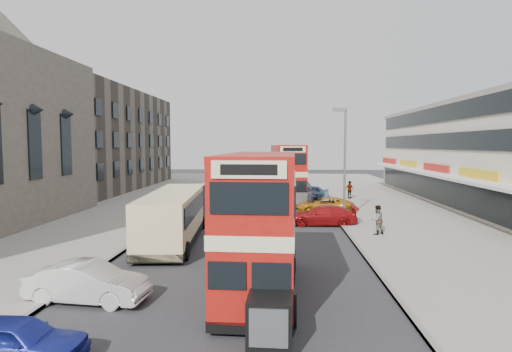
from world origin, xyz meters
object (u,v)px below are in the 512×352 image
at_px(car_right_a, 323,215).
at_px(car_right_c, 308,192).
at_px(coach, 174,215).
at_px(pedestrian_far, 350,190).
at_px(car_left_front, 88,282).
at_px(bus_main, 260,223).
at_px(car_right_b, 324,205).
at_px(car_left_near, 16,341).
at_px(pedestrian_near, 377,220).
at_px(bus_second, 288,173).
at_px(street_lamp, 344,155).
at_px(cyclist, 311,204).

height_order(car_right_a, car_right_c, car_right_c).
xyz_separation_m(coach, pedestrian_far, (12.94, 18.93, -0.54)).
bearing_deg(car_left_front, bus_main, -72.25).
distance_m(car_right_b, car_right_c, 8.70).
xyz_separation_m(car_left_near, pedestrian_near, (12.44, 15.29, 0.44)).
xyz_separation_m(pedestrian_near, pedestrian_far, (1.16, 16.96, -0.02)).
bearing_deg(bus_second, coach, 63.39).
relative_size(street_lamp, pedestrian_near, 4.55).
xyz_separation_m(bus_second, pedestrian_far, (6.21, 1.76, -1.76)).
bearing_deg(coach, car_left_front, -99.07).
bearing_deg(car_left_near, car_right_c, -16.13).
bearing_deg(car_left_front, bus_second, -9.78).
distance_m(pedestrian_near, cyclist, 9.30).
distance_m(car_left_front, car_right_b, 22.32).
distance_m(street_lamp, pedestrian_far, 12.49).
xyz_separation_m(car_right_a, car_right_c, (-0.02, 13.84, 0.03)).
bearing_deg(car_right_a, pedestrian_near, 39.65).
height_order(coach, cyclist, coach).
bearing_deg(cyclist, car_right_b, -8.57).
relative_size(car_right_b, pedestrian_far, 2.64).
height_order(car_right_b, pedestrian_far, pedestrian_far).
relative_size(coach, car_right_b, 2.20).
height_order(bus_main, car_right_b, bus_main).
relative_size(bus_main, car_right_c, 2.23).
xyz_separation_m(car_left_front, car_right_b, (10.34, 19.78, -0.06)).
distance_m(coach, car_left_front, 9.21).
height_order(pedestrian_near, cyclist, cyclist).
bearing_deg(pedestrian_far, coach, -155.12).
xyz_separation_m(bus_second, car_right_c, (2.16, 2.14, -2.08)).
bearing_deg(bus_main, bus_second, -91.48).
bearing_deg(car_left_near, cyclist, -20.68).
relative_size(coach, pedestrian_far, 5.81).
height_order(street_lamp, car_left_near, street_lamp).
bearing_deg(car_right_a, bus_second, -169.20).
bearing_deg(street_lamp, car_left_near, -118.60).
xyz_separation_m(car_left_near, car_left_front, (-0.10, 4.18, 0.10)).
xyz_separation_m(bus_second, car_right_a, (2.18, -11.70, -2.11)).
xyz_separation_m(bus_second, car_left_front, (-7.48, -26.31, -2.09)).
distance_m(car_left_near, cyclist, 25.66).
xyz_separation_m(bus_main, car_left_front, (-6.00, -1.24, -1.95)).
height_order(car_left_front, pedestrian_near, pedestrian_near).
relative_size(bus_main, cyclist, 4.41).
height_order(bus_second, car_right_b, bus_second).
relative_size(car_left_near, pedestrian_far, 2.02).
xyz_separation_m(street_lamp, car_right_c, (-1.67, 12.05, -4.08)).
distance_m(coach, car_left_near, 13.37).
bearing_deg(cyclist, coach, -135.80).
bearing_deg(pedestrian_far, pedestrian_near, -124.68).
relative_size(bus_main, car_right_b, 1.99).
height_order(car_left_front, car_right_a, car_left_front).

